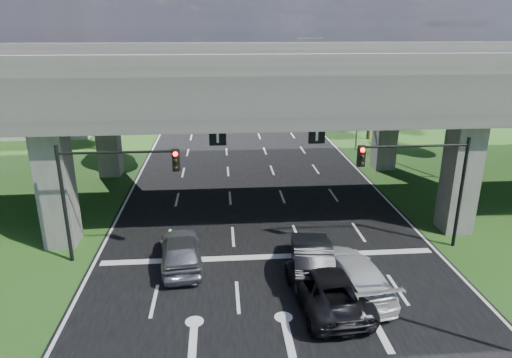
{
  "coord_description": "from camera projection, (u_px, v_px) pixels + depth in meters",
  "views": [
    {
      "loc": [
        -2.4,
        -17.2,
        11.33
      ],
      "look_at": [
        -0.34,
        8.0,
        2.73
      ],
      "focal_mm": 32.0,
      "sensor_mm": 36.0,
      "label": 1
    }
  ],
  "objects": [
    {
      "name": "ground",
      "position": [
        278.0,
        296.0,
        20.06
      ],
      "size": [
        160.0,
        160.0,
        0.0
      ],
      "primitive_type": "plane",
      "color": "#264516",
      "rests_on": "ground"
    },
    {
      "name": "streetlight_beyond",
      "position": [
        319.0,
        71.0,
        56.7
      ],
      "size": [
        3.38,
        0.25,
        10.0
      ],
      "color": "gray",
      "rests_on": "ground"
    },
    {
      "name": "streetlight_far",
      "position": [
        356.0,
        87.0,
        41.6
      ],
      "size": [
        3.38,
        0.25,
        10.0
      ],
      "color": "gray",
      "rests_on": "ground"
    },
    {
      "name": "signal_left",
      "position": [
        107.0,
        181.0,
        21.83
      ],
      "size": [
        5.76,
        0.54,
        6.0
      ],
      "color": "black",
      "rests_on": "ground"
    },
    {
      "name": "car_white",
      "position": [
        351.0,
        274.0,
        20.16
      ],
      "size": [
        3.06,
        5.99,
        1.66
      ],
      "primitive_type": "imported",
      "rotation": [
        0.0,
        0.0,
        3.27
      ],
      "color": "silver",
      "rests_on": "road"
    },
    {
      "name": "warehouse",
      "position": [
        5.0,
        113.0,
        50.44
      ],
      "size": [
        20.0,
        10.0,
        4.0
      ],
      "primitive_type": "cube",
      "color": "#9E9E99",
      "rests_on": "ground"
    },
    {
      "name": "tree_right_far",
      "position": [
        326.0,
        75.0,
        60.95
      ],
      "size": [
        4.5,
        4.5,
        7.8
      ],
      "color": "black",
      "rests_on": "ground"
    },
    {
      "name": "signal_right",
      "position": [
        423.0,
        173.0,
        23.03
      ],
      "size": [
        5.76,
        0.54,
        6.0
      ],
      "color": "black",
      "rests_on": "ground"
    },
    {
      "name": "car_silver",
      "position": [
        181.0,
        250.0,
        22.27
      ],
      "size": [
        2.46,
        5.06,
        1.66
      ],
      "primitive_type": "imported",
      "rotation": [
        0.0,
        0.0,
        3.25
      ],
      "color": "#93959A",
      "rests_on": "road"
    },
    {
      "name": "car_trailing",
      "position": [
        326.0,
        286.0,
        19.29
      ],
      "size": [
        3.1,
        5.94,
        1.6
      ],
      "primitive_type": "imported",
      "rotation": [
        0.0,
        0.0,
        3.22
      ],
      "color": "black",
      "rests_on": "road"
    },
    {
      "name": "tree_left_mid",
      "position": [
        84.0,
        94.0,
        49.49
      ],
      "size": [
        3.91,
        3.9,
        6.76
      ],
      "color": "black",
      "rests_on": "ground"
    },
    {
      "name": "tree_left_far",
      "position": [
        134.0,
        76.0,
        57.04
      ],
      "size": [
        4.8,
        4.8,
        8.32
      ],
      "color": "black",
      "rests_on": "ground"
    },
    {
      "name": "car_dark",
      "position": [
        312.0,
        257.0,
        21.57
      ],
      "size": [
        2.41,
        5.33,
        1.7
      ],
      "primitive_type": "imported",
      "rotation": [
        0.0,
        0.0,
        3.02
      ],
      "color": "black",
      "rests_on": "road"
    },
    {
      "name": "tree_right_near",
      "position": [
        372.0,
        95.0,
        46.04
      ],
      "size": [
        4.2,
        4.2,
        7.28
      ],
      "color": "black",
      "rests_on": "ground"
    },
    {
      "name": "tree_left_near",
      "position": [
        93.0,
        99.0,
        41.97
      ],
      "size": [
        4.5,
        4.5,
        7.8
      ],
      "color": "black",
      "rests_on": "ground"
    },
    {
      "name": "tree_right_mid",
      "position": [
        375.0,
        88.0,
        53.92
      ],
      "size": [
        3.91,
        3.9,
        6.76
      ],
      "color": "black",
      "rests_on": "ground"
    },
    {
      "name": "overpass",
      "position": [
        256.0,
        81.0,
        28.83
      ],
      "size": [
        80.0,
        15.0,
        10.0
      ],
      "color": "#383533",
      "rests_on": "ground"
    },
    {
      "name": "road",
      "position": [
        259.0,
        209.0,
        29.49
      ],
      "size": [
        18.0,
        120.0,
        0.03
      ],
      "primitive_type": "cube",
      "color": "black",
      "rests_on": "ground"
    }
  ]
}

